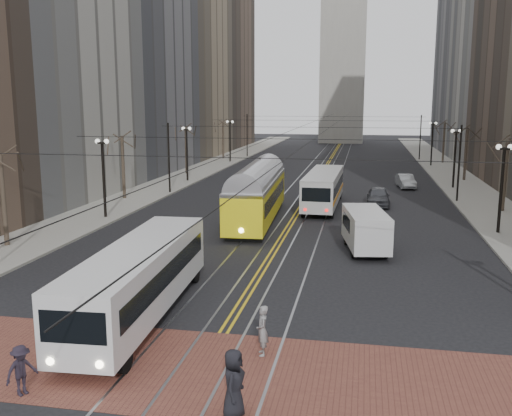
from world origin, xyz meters
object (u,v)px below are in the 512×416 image
at_px(cargo_van, 365,231).
at_px(transit_bus, 140,282).
at_px(pedestrian_b, 262,330).
at_px(sedan_silver, 406,181).
at_px(pedestrian_a, 234,384).
at_px(streetcar, 257,199).
at_px(rear_bus, 323,190).
at_px(sedan_grey, 378,196).
at_px(pedestrian_d, 21,370).

bearing_deg(cargo_van, transit_bus, -135.68).
relative_size(cargo_van, pedestrian_b, 3.07).
xyz_separation_m(cargo_van, sedan_silver, (3.94, 25.76, -0.51)).
xyz_separation_m(transit_bus, pedestrian_a, (5.34, -6.50, -0.48)).
height_order(transit_bus, streetcar, streetcar).
bearing_deg(pedestrian_b, sedan_silver, 153.56).
distance_m(sedan_silver, pedestrian_a, 45.00).
relative_size(transit_bus, pedestrian_a, 6.00).
xyz_separation_m(transit_bus, cargo_van, (8.84, 12.11, -0.28)).
xyz_separation_m(rear_bus, sedan_grey, (4.42, 1.71, -0.68)).
height_order(pedestrian_a, pedestrian_d, pedestrian_a).
distance_m(cargo_van, sedan_silver, 26.07).
relative_size(rear_bus, cargo_van, 2.08).
relative_size(pedestrian_a, pedestrian_b, 1.12).
relative_size(sedan_grey, pedestrian_b, 2.60).
bearing_deg(streetcar, sedan_grey, 39.94).
distance_m(pedestrian_b, pedestrian_d, 7.62).
relative_size(transit_bus, pedestrian_d, 7.63).
distance_m(transit_bus, sedan_silver, 39.98).
distance_m(transit_bus, rear_bus, 26.11).
bearing_deg(sedan_silver, transit_bus, -116.54).
xyz_separation_m(cargo_van, pedestrian_d, (-9.91, -18.61, -0.40)).
height_order(pedestrian_b, pedestrian_d, pedestrian_b).
xyz_separation_m(sedan_grey, pedestrian_a, (-4.53, -33.75, 0.22)).
distance_m(pedestrian_a, pedestrian_b, 4.00).
bearing_deg(pedestrian_b, pedestrian_d, -74.47).
relative_size(transit_bus, rear_bus, 1.05).
height_order(cargo_van, pedestrian_a, cargo_van).
bearing_deg(pedestrian_d, transit_bus, 17.32).
distance_m(sedan_grey, pedestrian_b, 30.09).
bearing_deg(sedan_grey, sedan_silver, 74.70).
bearing_deg(transit_bus, streetcar, 83.73).
xyz_separation_m(streetcar, sedan_silver, (11.63, 18.68, -0.98)).
distance_m(transit_bus, pedestrian_a, 8.42).
xyz_separation_m(sedan_silver, pedestrian_d, (-13.85, -44.38, 0.11)).
xyz_separation_m(streetcar, sedan_grey, (8.72, 8.05, -0.88)).
bearing_deg(sedan_silver, rear_bus, -128.60).
xyz_separation_m(sedan_silver, pedestrian_b, (-7.36, -40.38, 0.22)).
bearing_deg(sedan_grey, cargo_van, -93.88).
bearing_deg(sedan_grey, streetcar, -137.28).
bearing_deg(pedestrian_b, pedestrian_a, -17.19).
xyz_separation_m(cargo_van, pedestrian_b, (-3.42, -14.62, -0.30)).
xyz_separation_m(transit_bus, streetcar, (1.15, 19.20, 0.19)).
relative_size(sedan_grey, pedestrian_a, 2.32).
distance_m(cargo_van, pedestrian_d, 21.09).
bearing_deg(sedan_silver, pedestrian_a, -107.42).
height_order(transit_bus, pedestrian_b, transit_bus).
bearing_deg(pedestrian_d, rear_bus, 15.20).
distance_m(rear_bus, cargo_van, 13.85).
relative_size(pedestrian_a, pedestrian_d, 1.27).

